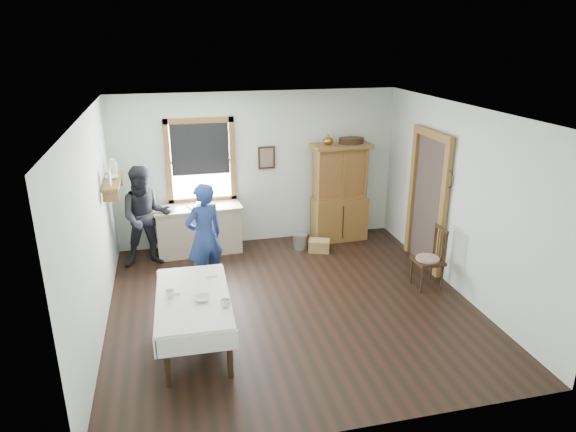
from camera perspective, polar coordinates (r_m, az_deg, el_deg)
The scene contains 20 objects.
room at distance 6.80m, azimuth 0.40°, elevation 0.18°, with size 5.01×5.01×2.70m.
window at distance 8.93m, azimuth -9.70°, elevation 6.44°, with size 1.18×0.07×1.48m.
doorway at distance 8.49m, azimuth 15.31°, elevation 2.13°, with size 0.09×1.14×2.22m.
wall_shelf at distance 8.07m, azimuth -18.94°, elevation 3.91°, with size 0.24×1.00×0.44m.
framed_picture at distance 9.09m, azimuth -2.39°, elevation 6.49°, with size 0.30×0.04×0.40m, color #342212.
rug_beater at distance 7.88m, azimuth 17.51°, elevation 4.80°, with size 0.27×0.27×0.01m, color black.
work_counter at distance 8.98m, azimuth -9.88°, elevation -1.50°, with size 1.47×0.56×0.84m, color tan.
china_hutch at distance 9.34m, azimuth 5.79°, elevation 2.59°, with size 1.04×0.50×1.78m, color brown.
dining_table at distance 6.45m, azimuth -10.37°, elevation -11.32°, with size 0.88×1.68×0.67m, color white.
spindle_chair at distance 7.90m, azimuth 15.32°, elevation -4.51°, with size 0.44×0.44×0.96m, color #342212.
pail at distance 9.11m, azimuth 1.37°, elevation -2.82°, with size 0.25×0.25×0.27m, color gray.
wicker_basket at distance 9.02m, azimuth 3.47°, elevation -3.31°, with size 0.36×0.25×0.21m, color #9D7647.
woman_blue at distance 7.63m, azimuth -9.25°, elevation -2.69°, with size 0.55×0.36×1.50m, color navy.
figure_dark at distance 8.57m, azimuth -15.50°, elevation -0.47°, with size 0.75×0.59×1.55m, color black.
table_cup_a at distance 5.97m, azimuth -6.97°, elevation -9.59°, with size 0.12×0.12×0.09m, color silver.
table_cup_b at distance 6.26m, azimuth -12.99°, elevation -8.44°, with size 0.11×0.11×0.10m, color silver.
table_bowl at distance 6.15m, azimuth -9.58°, elevation -9.00°, with size 0.22×0.22×0.06m, color silver.
counter_book at distance 8.77m, azimuth -10.98°, elevation 0.88°, with size 0.16×0.22×0.02m, color brown.
counter_bowl at distance 8.72m, azimuth -13.03°, elevation 0.78°, with size 0.21×0.21×0.07m, color silver.
shelf_bowl at distance 8.08m, azimuth -18.95°, elevation 4.09°, with size 0.22×0.22×0.05m, color silver.
Camera 1 is at (-1.53, -6.23, 3.62)m, focal length 32.00 mm.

